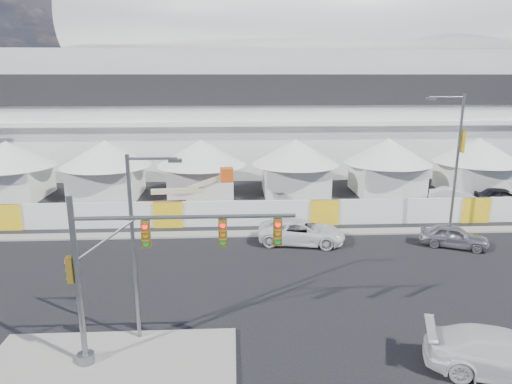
{
  "coord_description": "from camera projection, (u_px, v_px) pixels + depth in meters",
  "views": [
    {
      "loc": [
        -1.01,
        -19.03,
        11.27
      ],
      "look_at": [
        0.48,
        10.0,
        3.83
      ],
      "focal_mm": 32.0,
      "sensor_mm": 36.0,
      "label": 1
    }
  ],
  "objects": [
    {
      "name": "ground",
      "position": [
        257.0,
        325.0,
        21.25
      ],
      "size": [
        160.0,
        160.0,
        0.0
      ],
      "primitive_type": "plane",
      "color": "black",
      "rests_on": "ground"
    },
    {
      "name": "median_island",
      "position": [
        110.0,
        367.0,
        18.04
      ],
      "size": [
        10.0,
        5.0,
        0.15
      ],
      "primitive_type": "cube",
      "color": "gray",
      "rests_on": "ground"
    },
    {
      "name": "stadium",
      "position": [
        307.0,
        90.0,
        59.5
      ],
      "size": [
        80.0,
        24.8,
        21.98
      ],
      "color": "silver",
      "rests_on": "ground"
    },
    {
      "name": "tent_row",
      "position": [
        249.0,
        163.0,
        43.72
      ],
      "size": [
        53.4,
        8.4,
        5.4
      ],
      "color": "white",
      "rests_on": "ground"
    },
    {
      "name": "hoarding_fence",
      "position": [
        324.0,
        212.0,
        35.33
      ],
      "size": [
        70.0,
        0.25,
        2.0
      ],
      "primitive_type": "cube",
      "color": "white",
      "rests_on": "ground"
    },
    {
      "name": "sedan_silver",
      "position": [
        454.0,
        236.0,
        30.78
      ],
      "size": [
        3.42,
        4.72,
        1.49
      ],
      "primitive_type": "imported",
      "rotation": [
        0.0,
        0.0,
        1.14
      ],
      "color": "#A2A1A5",
      "rests_on": "ground"
    },
    {
      "name": "pickup_curb",
      "position": [
        302.0,
        232.0,
        31.42
      ],
      "size": [
        3.79,
        6.34,
        1.65
      ],
      "primitive_type": "imported",
      "rotation": [
        0.0,
        0.0,
        1.38
      ],
      "color": "white",
      "rests_on": "ground"
    },
    {
      "name": "pickup_near",
      "position": [
        505.0,
        355.0,
        17.52
      ],
      "size": [
        4.17,
        6.38,
        1.72
      ],
      "primitive_type": "imported",
      "rotation": [
        0.0,
        0.0,
        1.25
      ],
      "color": "white",
      "rests_on": "ground"
    },
    {
      "name": "lot_car_a",
      "position": [
        453.0,
        195.0,
        41.52
      ],
      "size": [
        2.78,
        4.39,
        1.36
      ],
      "primitive_type": "imported",
      "rotation": [
        0.0,
        0.0,
        1.22
      ],
      "color": "silver",
      "rests_on": "ground"
    },
    {
      "name": "lot_car_b",
      "position": [
        503.0,
        197.0,
        40.64
      ],
      "size": [
        2.89,
        4.99,
        1.6
      ],
      "primitive_type": "imported",
      "rotation": [
        0.0,
        0.0,
        1.34
      ],
      "color": "black",
      "rests_on": "ground"
    },
    {
      "name": "traffic_mast",
      "position": [
        128.0,
        273.0,
        17.36
      ],
      "size": [
        8.63,
        0.67,
        6.88
      ],
      "color": "slate",
      "rests_on": "median_island"
    },
    {
      "name": "streetlight_median",
      "position": [
        138.0,
        237.0,
        18.89
      ],
      "size": [
        2.24,
        0.22,
        8.1
      ],
      "color": "gray",
      "rests_on": "median_island"
    },
    {
      "name": "streetlight_curb",
      "position": [
        455.0,
        154.0,
        32.65
      ],
      "size": [
        2.97,
        0.67,
        10.04
      ],
      "color": "gray",
      "rests_on": "ground"
    },
    {
      "name": "boom_lift",
      "position": [
        171.0,
        205.0,
        36.99
      ],
      "size": [
        7.95,
        2.13,
        4.0
      ],
      "rotation": [
        0.0,
        0.0,
        0.09
      ],
      "color": "#D55014",
      "rests_on": "ground"
    }
  ]
}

